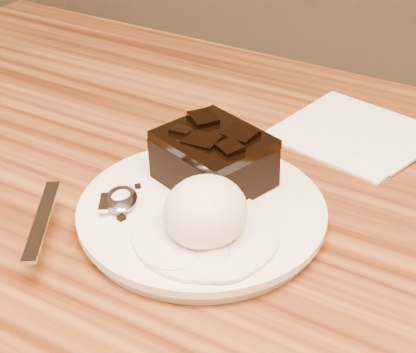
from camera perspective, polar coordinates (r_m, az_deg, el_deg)
The scene contains 10 objects.
plate at distance 0.54m, azimuth -0.53°, elevation -3.29°, with size 0.20×0.20×0.02m, color white.
brownie at distance 0.56m, azimuth 0.48°, elevation 1.24°, with size 0.08×0.07×0.04m, color black.
ice_cream_scoop at distance 0.50m, azimuth -0.22°, elevation -3.05°, with size 0.06×0.07×0.05m, color silver.
melt_puddle at distance 0.51m, azimuth -0.21°, elevation -4.95°, with size 0.11×0.11×0.00m, color white.
spoon at distance 0.54m, azimuth -7.46°, elevation -2.07°, with size 0.03×0.15×0.01m, color silver, non-canonical shape.
napkin at distance 0.69m, azimuth 12.29°, elevation 3.78°, with size 0.13×0.13×0.01m, color white.
crumb_a at distance 0.53m, azimuth -7.44°, elevation -3.54°, with size 0.01×0.01×0.00m, color black.
crumb_b at distance 0.56m, azimuth -6.05°, elevation -0.84°, with size 0.01×0.01×0.00m, color black.
crumb_c at distance 0.55m, azimuth -0.65°, elevation -1.78°, with size 0.01×0.00×0.00m, color black.
crumb_d at distance 0.50m, azimuth 1.78°, elevation -5.48°, with size 0.01×0.01×0.00m, color black.
Camera 1 is at (0.16, -0.32, 1.08)m, focal length 57.34 mm.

